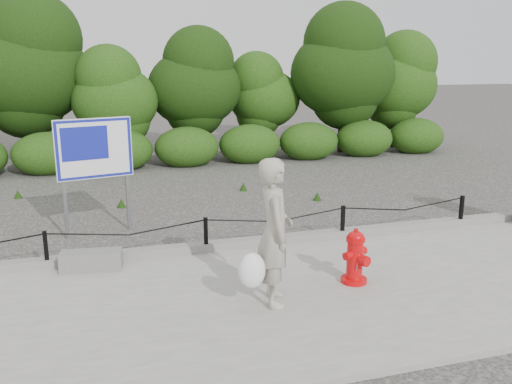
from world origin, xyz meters
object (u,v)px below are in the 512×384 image
object	(u,v)px
pedestrian	(273,235)
advertising_sign	(94,154)
fire_hydrant	(355,257)
concrete_block	(91,260)

from	to	relation	value
pedestrian	advertising_sign	size ratio (longest dim) A/B	0.89
fire_hydrant	advertising_sign	xyz separation A→B (m)	(-3.51, 3.51, 1.08)
advertising_sign	pedestrian	bearing A→B (deg)	-72.42
concrete_block	advertising_sign	distance (m)	2.33
pedestrian	advertising_sign	bearing A→B (deg)	39.45
pedestrian	concrete_block	distance (m)	3.09
fire_hydrant	pedestrian	xyz separation A→B (m)	(-1.35, -0.29, 0.57)
concrete_block	advertising_sign	bearing A→B (deg)	85.48
pedestrian	concrete_block	world-z (taller)	pedestrian
advertising_sign	concrete_block	bearing A→B (deg)	-106.56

